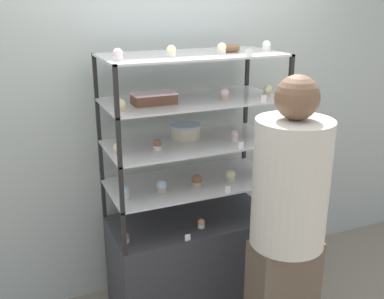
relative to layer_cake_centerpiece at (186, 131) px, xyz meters
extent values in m
cube|color=#A8B2AD|center=(0.01, 0.34, 0.00)|extent=(8.00, 0.05, 2.60)
cube|color=#333338|center=(0.01, -0.08, -0.95)|extent=(1.12, 0.56, 0.69)
cube|color=black|center=(-0.54, 0.19, -0.47)|extent=(0.02, 0.02, 0.28)
cube|color=black|center=(0.56, 0.19, -0.47)|extent=(0.02, 0.02, 0.28)
cube|color=black|center=(-0.54, -0.35, -0.47)|extent=(0.02, 0.02, 0.28)
cube|color=black|center=(0.56, -0.35, -0.47)|extent=(0.02, 0.02, 0.28)
cube|color=silver|center=(0.01, -0.08, -0.34)|extent=(1.12, 0.56, 0.01)
cube|color=black|center=(-0.54, 0.19, -0.19)|extent=(0.02, 0.02, 0.28)
cube|color=black|center=(0.56, 0.19, -0.19)|extent=(0.02, 0.02, 0.28)
cube|color=black|center=(-0.54, -0.35, -0.19)|extent=(0.02, 0.02, 0.28)
cube|color=black|center=(0.56, -0.35, -0.19)|extent=(0.02, 0.02, 0.28)
cube|color=silver|center=(0.01, -0.08, -0.05)|extent=(1.12, 0.56, 0.01)
cube|color=black|center=(-0.54, 0.19, 0.09)|extent=(0.02, 0.02, 0.28)
cube|color=black|center=(0.56, 0.19, 0.09)|extent=(0.02, 0.02, 0.28)
cube|color=black|center=(-0.54, -0.35, 0.09)|extent=(0.02, 0.02, 0.28)
cube|color=black|center=(0.56, -0.35, 0.09)|extent=(0.02, 0.02, 0.28)
cube|color=silver|center=(0.01, -0.08, 0.23)|extent=(1.12, 0.56, 0.01)
cube|color=black|center=(-0.54, 0.19, 0.37)|extent=(0.02, 0.02, 0.28)
cube|color=black|center=(0.56, 0.19, 0.37)|extent=(0.02, 0.02, 0.28)
cube|color=black|center=(-0.54, -0.35, 0.37)|extent=(0.02, 0.02, 0.28)
cube|color=black|center=(0.56, -0.35, 0.37)|extent=(0.02, 0.02, 0.28)
cube|color=silver|center=(0.01, -0.08, 0.51)|extent=(1.12, 0.56, 0.01)
cylinder|color=beige|center=(0.00, 0.00, -0.01)|extent=(0.19, 0.19, 0.08)
cylinder|color=silver|center=(0.00, 0.00, 0.04)|extent=(0.20, 0.20, 0.01)
cube|color=brown|center=(-0.26, -0.12, 0.26)|extent=(0.26, 0.14, 0.06)
cube|color=silver|center=(-0.26, -0.12, 0.30)|extent=(0.26, 0.14, 0.01)
cylinder|color=#CCB28C|center=(-0.49, -0.21, -0.60)|extent=(0.04, 0.04, 0.03)
sphere|color=#8C5B42|center=(-0.49, -0.21, -0.57)|extent=(0.05, 0.05, 0.05)
cylinder|color=white|center=(0.02, -0.22, -0.60)|extent=(0.04, 0.04, 0.03)
sphere|color=#E5996B|center=(0.02, -0.22, -0.57)|extent=(0.05, 0.05, 0.05)
cylinder|color=white|center=(0.52, -0.22, -0.60)|extent=(0.04, 0.04, 0.03)
sphere|color=silver|center=(0.52, -0.22, -0.57)|extent=(0.05, 0.05, 0.05)
cube|color=white|center=(-0.13, -0.34, -0.59)|extent=(0.04, 0.00, 0.04)
cylinder|color=white|center=(-0.48, -0.16, -0.32)|extent=(0.06, 0.06, 0.03)
sphere|color=silver|center=(-0.48, -0.16, -0.28)|extent=(0.07, 0.07, 0.07)
cylinder|color=#CCB28C|center=(-0.23, -0.17, -0.32)|extent=(0.06, 0.06, 0.03)
sphere|color=silver|center=(-0.23, -0.17, -0.28)|extent=(0.07, 0.07, 0.07)
cylinder|color=#CCB28C|center=(0.01, -0.16, -0.32)|extent=(0.06, 0.06, 0.03)
sphere|color=#8C5B42|center=(0.01, -0.16, -0.28)|extent=(0.07, 0.07, 0.07)
cylinder|color=beige|center=(0.25, -0.18, -0.32)|extent=(0.06, 0.06, 0.03)
sphere|color=#F4EAB2|center=(0.25, -0.18, -0.28)|extent=(0.07, 0.07, 0.07)
cylinder|color=#CCB28C|center=(0.50, -0.12, -0.32)|extent=(0.06, 0.06, 0.03)
sphere|color=silver|center=(0.50, -0.12, -0.28)|extent=(0.07, 0.07, 0.07)
cube|color=white|center=(0.15, -0.34, -0.31)|extent=(0.04, 0.00, 0.04)
cylinder|color=#CCB28C|center=(-0.49, -0.13, -0.03)|extent=(0.05, 0.05, 0.03)
sphere|color=#F4EAB2|center=(-0.49, -0.13, -0.01)|extent=(0.05, 0.05, 0.05)
cylinder|color=white|center=(-0.25, -0.15, -0.03)|extent=(0.05, 0.05, 0.03)
sphere|color=#8C5B42|center=(-0.25, -0.15, -0.01)|extent=(0.05, 0.05, 0.05)
cylinder|color=white|center=(0.27, -0.18, -0.03)|extent=(0.05, 0.05, 0.03)
sphere|color=silver|center=(0.27, -0.18, -0.01)|extent=(0.05, 0.05, 0.05)
cylinder|color=#CCB28C|center=(0.50, -0.21, -0.03)|extent=(0.05, 0.05, 0.03)
sphere|color=white|center=(0.50, -0.21, -0.01)|extent=(0.05, 0.05, 0.05)
cube|color=white|center=(0.23, -0.34, -0.03)|extent=(0.04, 0.00, 0.04)
cylinder|color=#CCB28C|center=(-0.48, -0.22, 0.25)|extent=(0.05, 0.05, 0.03)
sphere|color=#F4EAB2|center=(-0.48, -0.22, 0.28)|extent=(0.05, 0.05, 0.05)
cylinder|color=#CCB28C|center=(0.19, -0.18, 0.25)|extent=(0.05, 0.05, 0.03)
sphere|color=silver|center=(0.19, -0.18, 0.28)|extent=(0.05, 0.05, 0.05)
cylinder|color=#CCB28C|center=(0.50, -0.18, 0.25)|extent=(0.05, 0.05, 0.03)
sphere|color=#F4EAB2|center=(0.50, -0.18, 0.28)|extent=(0.05, 0.05, 0.05)
cube|color=white|center=(0.37, -0.34, 0.26)|extent=(0.04, 0.00, 0.04)
cylinder|color=white|center=(-0.48, -0.21, 0.53)|extent=(0.05, 0.05, 0.02)
sphere|color=silver|center=(-0.48, -0.21, 0.55)|extent=(0.06, 0.06, 0.06)
cylinder|color=white|center=(-0.16, -0.17, 0.53)|extent=(0.05, 0.05, 0.02)
sphere|color=#F4EAB2|center=(-0.16, -0.17, 0.55)|extent=(0.06, 0.06, 0.06)
cylinder|color=beige|center=(0.17, -0.16, 0.53)|extent=(0.05, 0.05, 0.02)
sphere|color=#F4EAB2|center=(0.17, -0.16, 0.55)|extent=(0.06, 0.06, 0.06)
cylinder|color=white|center=(0.51, -0.13, 0.53)|extent=(0.05, 0.05, 0.02)
sphere|color=white|center=(0.51, -0.13, 0.55)|extent=(0.06, 0.06, 0.06)
cube|color=white|center=(0.26, -0.34, 0.54)|extent=(0.04, 0.00, 0.04)
torus|color=brown|center=(0.28, -0.07, 0.54)|extent=(0.13, 0.13, 0.04)
cylinder|color=beige|center=(0.29, -0.80, -0.11)|extent=(0.41, 0.41, 0.72)
sphere|color=brown|center=(0.29, -0.80, 0.36)|extent=(0.23, 0.23, 0.23)
camera|label=1|loc=(-1.08, -2.64, 0.84)|focal=42.00mm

